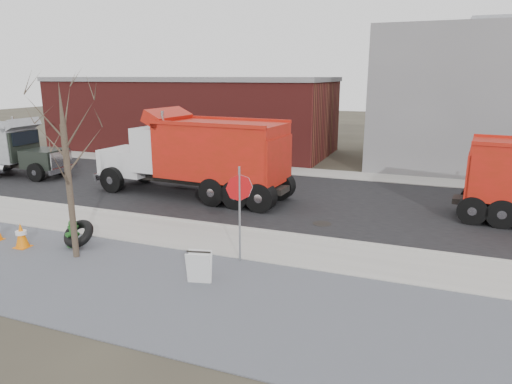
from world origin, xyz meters
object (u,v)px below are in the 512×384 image
at_px(truck_tire, 79,234).
at_px(dump_truck_red_b, 197,154).
at_px(fire_hydrant, 73,234).
at_px(stop_sign, 240,198).
at_px(dump_truck_grey, 3,146).
at_px(sandwich_board, 199,267).

distance_m(truck_tire, dump_truck_red_b, 7.20).
height_order(fire_hydrant, truck_tire, fire_hydrant).
xyz_separation_m(stop_sign, dump_truck_grey, (-16.90, 6.59, -0.36)).
relative_size(truck_tire, dump_truck_grey, 0.16).
bearing_deg(truck_tire, fire_hydrant, -172.94).
distance_m(stop_sign, sandwich_board, 2.33).
height_order(truck_tire, sandwich_board, sandwich_board).
relative_size(dump_truck_red_b, dump_truck_grey, 1.35).
relative_size(stop_sign, dump_truck_red_b, 0.31).
height_order(truck_tire, dump_truck_red_b, dump_truck_red_b).
bearing_deg(dump_truck_red_b, fire_hydrant, 88.23).
height_order(fire_hydrant, dump_truck_red_b, dump_truck_red_b).
distance_m(fire_hydrant, stop_sign, 5.72).
bearing_deg(dump_truck_grey, stop_sign, -24.13).
bearing_deg(truck_tire, dump_truck_red_b, 85.62).
xyz_separation_m(truck_tire, dump_truck_grey, (-11.63, 7.36, 1.14)).
bearing_deg(stop_sign, sandwich_board, -118.08).
relative_size(fire_hydrant, truck_tire, 0.86).
xyz_separation_m(truck_tire, dump_truck_red_b, (0.54, 7.02, 1.52)).
relative_size(sandwich_board, dump_truck_grey, 0.13).
xyz_separation_m(truck_tire, stop_sign, (5.27, 0.77, 1.49)).
distance_m(truck_tire, sandwich_board, 4.96).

